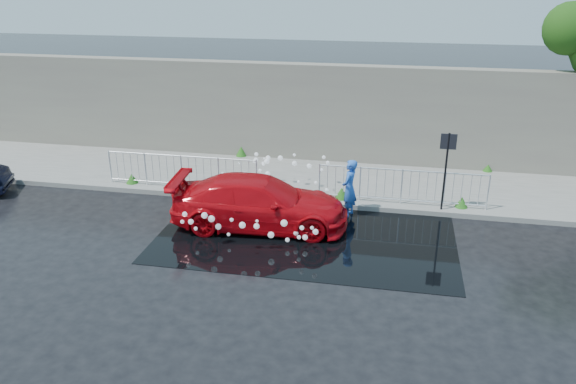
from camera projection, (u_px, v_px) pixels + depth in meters
name	position (u px, v px, depth m)	size (l,w,h in m)	color
ground	(282.00, 249.00, 14.65)	(90.00, 90.00, 0.00)	black
pavement	(311.00, 180.00, 19.17)	(30.00, 4.00, 0.15)	slate
curb	(301.00, 202.00, 17.35)	(30.00, 0.25, 0.16)	slate
retaining_wall	(321.00, 113.00, 20.50)	(30.00, 0.60, 3.50)	#6E655C
puddle	(307.00, 234.00, 15.47)	(8.00, 5.00, 0.01)	black
sign_post	(447.00, 159.00, 16.08)	(0.45, 0.06, 2.50)	black
railing_left	(182.00, 170.00, 18.14)	(5.05, 0.05, 1.10)	silver
railing_right	(402.00, 185.00, 16.89)	(5.05, 0.05, 1.10)	silver
weeds	(300.00, 178.00, 18.68)	(12.17, 3.93, 0.37)	#1A4D14
water_spray	(265.00, 193.00, 16.41)	(3.66, 5.61, 1.08)	white
red_car	(260.00, 203.00, 15.70)	(2.01, 4.94, 1.43)	#BA070F
person	(349.00, 188.00, 16.30)	(0.63, 0.41, 1.73)	blue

